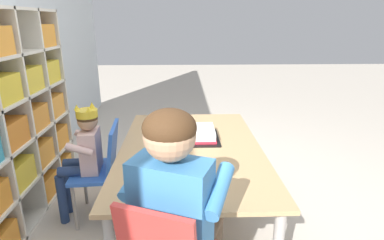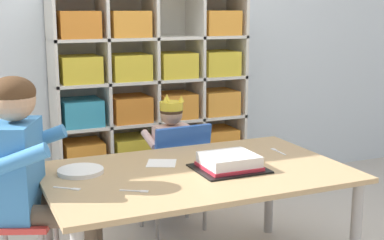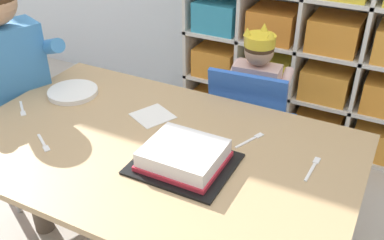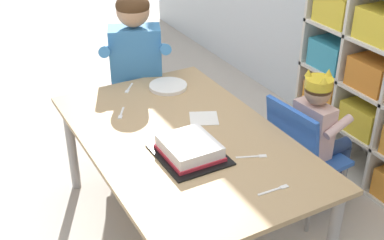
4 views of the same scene
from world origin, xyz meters
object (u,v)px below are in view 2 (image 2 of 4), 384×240
Objects in this scene: adult_helper_seated at (32,168)px; paper_plate_stack at (81,171)px; fork_beside_plate_stack at (136,191)px; activity_table at (196,182)px; birthday_cake_on_tray at (229,163)px; child_with_crown at (168,146)px; fork_scattered_mid_table at (278,151)px; classroom_chair_blue at (177,169)px; fork_at_table_front_edge at (233,153)px; classroom_chair_adult_side at (8,212)px; fork_near_child_seat at (69,188)px.

adult_helper_seated reaches higher than paper_plate_stack.
activity_table is at bearing -122.17° from fork_beside_plate_stack.
birthday_cake_on_tray is at bearing -134.74° from fork_beside_plate_stack.
child_with_crown is 0.78× the size of adult_helper_seated.
fork_beside_plate_stack is 0.95m from fork_scattered_mid_table.
classroom_chair_blue reaches higher than fork_at_table_front_edge.
activity_table is 6.65× the size of paper_plate_stack.
activity_table is at bearing -18.24° from paper_plate_stack.
paper_plate_stack is 1.90× the size of fork_beside_plate_stack.
adult_helper_seated is at bearing -90.00° from classroom_chair_adult_side.
child_with_crown is at bearing -140.65° from fork_at_table_front_edge.
fork_beside_plate_stack is at bearing -171.22° from fork_near_child_seat.
classroom_chair_blue is 1.07m from adult_helper_seated.
child_with_crown is at bearing 90.91° from birthday_cake_on_tray.
classroom_chair_blue is at bearing -37.05° from adult_helper_seated.
fork_at_table_front_edge is (1.15, 0.07, 0.12)m from classroom_chair_adult_side.
fork_near_child_seat is (-0.75, -0.64, 0.18)m from classroom_chair_blue.
child_with_crown is at bearing 79.25° from activity_table.
fork_at_table_front_edge reaches higher than activity_table.
fork_beside_plate_stack and fork_scattered_mid_table have the same top height.
fork_at_table_front_edge is at bearing -127.47° from fork_near_child_seat.
fork_scattered_mid_table is at bearing -2.13° from paper_plate_stack.
paper_plate_stack is (0.23, 0.10, -0.07)m from adult_helper_seated.
fork_at_table_front_edge is (1.04, 0.12, -0.08)m from adult_helper_seated.
fork_beside_plate_stack reaches higher than activity_table.
birthday_cake_on_tray reaches higher than paper_plate_stack.
fork_beside_plate_stack is (0.39, -0.25, -0.08)m from adult_helper_seated.
fork_scattered_mid_table is at bearing 13.64° from activity_table.
classroom_chair_adult_side is at bearing -63.89° from fork_at_table_front_edge.
paper_plate_stack is at bearing -89.45° from fork_scattered_mid_table.
classroom_chair_adult_side is 6.66× the size of fork_beside_plate_stack.
fork_at_table_front_edge is at bearing 102.35° from child_with_crown.
birthday_cake_on_tray is 0.52m from fork_beside_plate_stack.
activity_table is at bearing -75.96° from classroom_chair_adult_side.
classroom_chair_blue is 0.90× the size of classroom_chair_adult_side.
fork_scattered_mid_table is at bearing 119.79° from child_with_crown.
adult_helper_seated is 7.36× the size of fork_scattered_mid_table.
adult_helper_seated reaches higher than classroom_chair_blue.
activity_table is 1.72× the size of child_with_crown.
adult_helper_seated is at bearing 26.47° from classroom_chair_blue.
adult_helper_seated is 4.95× the size of paper_plate_stack.
classroom_chair_adult_side is (-1.00, -0.49, 0.06)m from classroom_chair_blue.
classroom_chair_blue reaches higher than birthday_cake_on_tray.
classroom_chair_adult_side is 0.36m from paper_plate_stack.
child_with_crown is at bearing 40.12° from paper_plate_stack.
child_with_crown reaches higher than activity_table.
classroom_chair_adult_side is at bearing -171.33° from paper_plate_stack.
adult_helper_seated reaches higher than classroom_chair_adult_side.
adult_helper_seated is at bearing 174.25° from activity_table.
classroom_chair_adult_side is at bearing 172.07° from activity_table.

